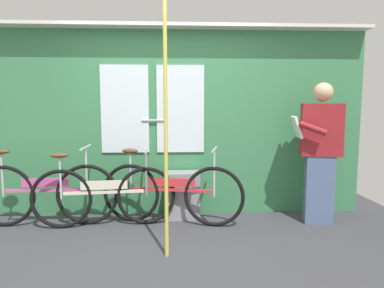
% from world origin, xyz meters
% --- Properties ---
extents(ground_plane, '(6.02, 3.90, 0.04)m').
position_xyz_m(ground_plane, '(0.00, 0.00, -0.02)').
color(ground_plane, '#38383D').
extents(train_door_wall, '(5.02, 0.28, 2.39)m').
position_xyz_m(train_door_wall, '(-0.01, 1.14, 1.24)').
color(train_door_wall, '#387A4C').
rests_on(train_door_wall, ground_plane).
extents(bicycle_near_door, '(1.64, 0.44, 0.90)m').
position_xyz_m(bicycle_near_door, '(-0.75, 0.67, 0.37)').
color(bicycle_near_door, black).
rests_on(bicycle_near_door, ground_plane).
extents(bicycle_leaning_behind, '(1.69, 0.52, 0.92)m').
position_xyz_m(bicycle_leaning_behind, '(0.03, 0.71, 0.38)').
color(bicycle_leaning_behind, black).
rests_on(bicycle_leaning_behind, ground_plane).
extents(bicycle_by_pole, '(1.67, 0.44, 0.93)m').
position_xyz_m(bicycle_by_pole, '(-1.44, 0.72, 0.38)').
color(bicycle_by_pole, black).
rests_on(bicycle_by_pole, ground_plane).
extents(passenger_reading_newspaper, '(0.61, 0.54, 1.67)m').
position_xyz_m(passenger_reading_newspaper, '(1.79, 0.67, 0.88)').
color(passenger_reading_newspaper, slate).
rests_on(passenger_reading_newspaper, ground_plane).
extents(trash_bin_by_wall, '(0.42, 0.28, 0.58)m').
position_xyz_m(trash_bin_by_wall, '(0.17, 0.93, 0.29)').
color(trash_bin_by_wall, gray).
rests_on(trash_bin_by_wall, ground_plane).
extents(handrail_pole, '(0.04, 0.04, 2.35)m').
position_xyz_m(handrail_pole, '(0.01, -0.14, 1.17)').
color(handrail_pole, '#C6C14C').
rests_on(handrail_pole, ground_plane).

